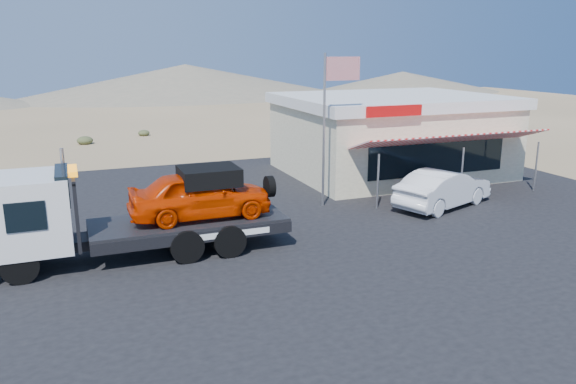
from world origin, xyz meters
The scene contains 7 objects.
ground centered at (0.00, 0.00, 0.00)m, with size 120.00×120.00×0.00m, color olive.
asphalt_lot centered at (2.00, 3.00, 0.01)m, with size 32.00×24.00×0.02m, color black.
tow_truck centered at (-2.94, 1.44, 1.54)m, with size 8.57×2.54×2.87m.
white_sedan centered at (9.08, 2.59, 0.78)m, with size 1.60×4.60×1.52m, color silver.
jerky_store centered at (10.50, 8.97, 1.99)m, with size 10.40×9.97×3.90m.
flagpole centered at (4.93, 4.50, 3.76)m, with size 1.55×0.10×6.00m.
distant_hills centered at (-9.77, 55.14, 1.89)m, with size 126.00×48.00×4.20m.
Camera 1 is at (-4.56, -15.28, 6.18)m, focal length 35.00 mm.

